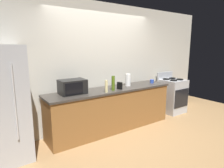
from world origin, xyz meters
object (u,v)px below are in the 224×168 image
Objects in this scene: refrigerator at (1,105)px; bottle_hand_soap at (106,86)px; bottle_olive_oil at (113,83)px; cordless_phone at (120,86)px; mug_blue at (152,81)px; paper_towel_roll at (128,80)px; microwave at (73,87)px; stove_range at (172,95)px.

bottle_hand_soap is (1.77, -0.22, 0.12)m from refrigerator.
cordless_phone is at bearing 3.51° from bottle_olive_oil.
mug_blue is at bearing -6.74° from cordless_phone.
paper_towel_roll reaches higher than mug_blue.
refrigerator is 3.75× the size of microwave.
refrigerator is 1.67× the size of stove_range.
paper_towel_roll is 1.13× the size of bottle_hand_soap.
refrigerator is at bearing -178.86° from paper_towel_roll.
paper_towel_roll reaches higher than stove_range.
bottle_olive_oil reaches higher than paper_towel_roll.
microwave is 2.04m from mug_blue.
microwave and paper_towel_roll have the same top height.
paper_towel_roll is at bearing 1.14° from refrigerator.
refrigerator is 19.30× the size of mug_blue.
bottle_hand_soap is at bearing -160.62° from paper_towel_roll.
bottle_olive_oil reaches higher than bottle_hand_soap.
microwave is at bearing 155.48° from bottle_hand_soap.
bottle_olive_oil is 1.24× the size of bottle_hand_soap.
stove_range is 2.36m from bottle_hand_soap.
bottle_olive_oil is at bearing -13.60° from microwave.
paper_towel_roll is at bearing 19.38° from bottle_hand_soap.
microwave is 2.01× the size of bottle_hand_soap.
cordless_phone is at bearing -174.18° from mug_blue.
mug_blue is (3.22, -0.03, 0.04)m from refrigerator.
stove_range is 11.58× the size of mug_blue.
microwave is at bearing 166.40° from bottle_olive_oil.
bottle_hand_soap reaches higher than cordless_phone.
refrigerator is 2.53m from paper_towel_roll.
paper_towel_roll is at bearing 173.77° from mug_blue.
refrigerator reaches higher than cordless_phone.
refrigerator is at bearing -177.67° from microwave.
paper_towel_roll is 2.90× the size of mug_blue.
bottle_olive_oil is 3.17× the size of mug_blue.
microwave is 1.34m from paper_towel_roll.
cordless_phone is 0.51× the size of bottle_olive_oil.
cordless_phone is 0.40m from bottle_hand_soap.
microwave is 1.78× the size of paper_towel_roll.
stove_range is 7.20× the size of cordless_phone.
cordless_phone is (0.97, -0.18, -0.06)m from microwave.
stove_range is 0.96m from mug_blue.
bottle_hand_soap reaches higher than mug_blue.
refrigerator reaches higher than bottle_hand_soap.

